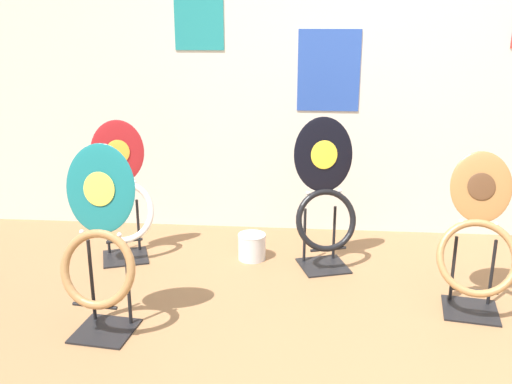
{
  "coord_description": "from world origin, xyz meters",
  "views": [
    {
      "loc": [
        -0.48,
        -1.99,
        1.5
      ],
      "look_at": [
        -0.76,
        1.06,
        0.55
      ],
      "focal_mm": 40.0,
      "sensor_mm": 36.0,
      "label": 1
    }
  ],
  "objects_px": {
    "toilet_seat_display_jazz_black": "(325,202)",
    "toilet_seat_display_crimson_swirl": "(121,200)",
    "toilet_seat_display_woodgrain": "(478,242)",
    "toilet_seat_display_teal_sax": "(99,250)",
    "paint_can": "(252,246)"
  },
  "relations": [
    {
      "from": "toilet_seat_display_crimson_swirl",
      "to": "toilet_seat_display_teal_sax",
      "type": "height_order",
      "value": "toilet_seat_display_teal_sax"
    },
    {
      "from": "toilet_seat_display_jazz_black",
      "to": "paint_can",
      "type": "xyz_separation_m",
      "value": [
        -0.45,
        0.07,
        -0.33
      ]
    },
    {
      "from": "toilet_seat_display_teal_sax",
      "to": "paint_can",
      "type": "bearing_deg",
      "value": 55.93
    },
    {
      "from": "toilet_seat_display_jazz_black",
      "to": "toilet_seat_display_teal_sax",
      "type": "xyz_separation_m",
      "value": [
        -1.09,
        -0.87,
        0.02
      ]
    },
    {
      "from": "toilet_seat_display_crimson_swirl",
      "to": "paint_can",
      "type": "bearing_deg",
      "value": 4.16
    },
    {
      "from": "toilet_seat_display_jazz_black",
      "to": "toilet_seat_display_crimson_swirl",
      "type": "height_order",
      "value": "toilet_seat_display_jazz_black"
    },
    {
      "from": "toilet_seat_display_jazz_black",
      "to": "paint_can",
      "type": "height_order",
      "value": "toilet_seat_display_jazz_black"
    },
    {
      "from": "toilet_seat_display_jazz_black",
      "to": "toilet_seat_display_woodgrain",
      "type": "height_order",
      "value": "toilet_seat_display_jazz_black"
    },
    {
      "from": "toilet_seat_display_teal_sax",
      "to": "toilet_seat_display_jazz_black",
      "type": "bearing_deg",
      "value": 38.69
    },
    {
      "from": "toilet_seat_display_teal_sax",
      "to": "toilet_seat_display_crimson_swirl",
      "type": "bearing_deg",
      "value": 101.58
    },
    {
      "from": "toilet_seat_display_jazz_black",
      "to": "paint_can",
      "type": "relative_size",
      "value": 5.18
    },
    {
      "from": "toilet_seat_display_woodgrain",
      "to": "paint_can",
      "type": "relative_size",
      "value": 4.61
    },
    {
      "from": "toilet_seat_display_jazz_black",
      "to": "toilet_seat_display_woodgrain",
      "type": "xyz_separation_m",
      "value": [
        0.77,
        -0.48,
        -0.04
      ]
    },
    {
      "from": "toilet_seat_display_teal_sax",
      "to": "paint_can",
      "type": "relative_size",
      "value": 5.21
    },
    {
      "from": "toilet_seat_display_teal_sax",
      "to": "paint_can",
      "type": "xyz_separation_m",
      "value": [
        0.64,
        0.94,
        -0.34
      ]
    }
  ]
}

